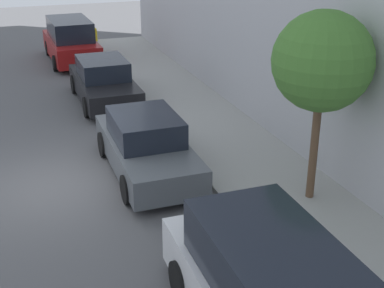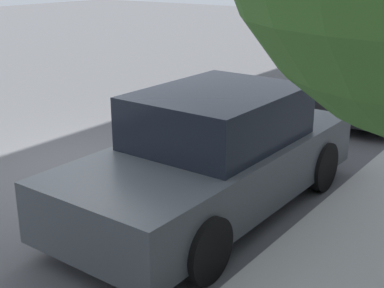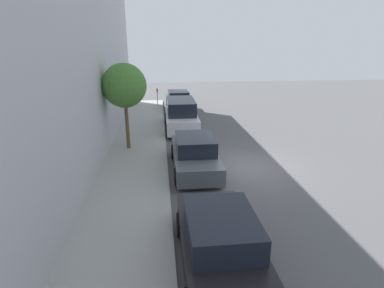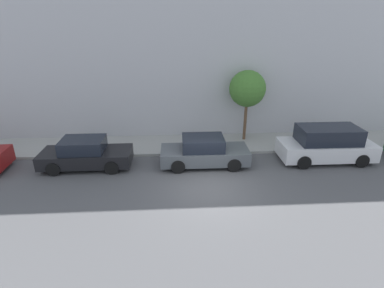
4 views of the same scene
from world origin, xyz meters
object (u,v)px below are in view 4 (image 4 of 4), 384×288
at_px(parked_sedan_fourth, 86,154).
at_px(parked_minivan_second, 326,145).
at_px(street_tree, 247,89).
at_px(parked_sedan_third, 204,152).

bearing_deg(parked_sedan_fourth, parked_minivan_second, -89.92).
xyz_separation_m(parked_sedan_fourth, street_tree, (2.99, -8.84, 2.58)).
bearing_deg(street_tree, parked_minivan_second, -128.66).
xyz_separation_m(parked_sedan_third, parked_sedan_fourth, (0.10, 6.04, -0.00)).
distance_m(parked_minivan_second, parked_sedan_third, 6.52).
relative_size(parked_sedan_fourth, street_tree, 1.06).
distance_m(parked_minivan_second, parked_sedan_fourth, 12.56).
relative_size(parked_minivan_second, street_tree, 1.16).
xyz_separation_m(parked_minivan_second, parked_sedan_third, (-0.12, 6.52, -0.20)).
bearing_deg(parked_sedan_third, street_tree, -42.20).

